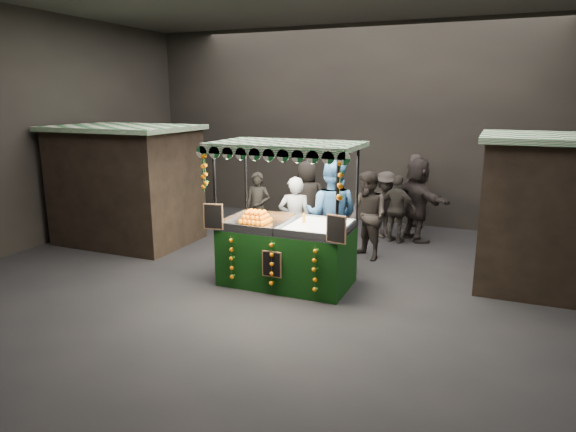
% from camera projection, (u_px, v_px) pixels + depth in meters
% --- Properties ---
extents(ground, '(12.00, 12.00, 0.00)m').
position_uv_depth(ground, '(292.00, 281.00, 9.03)').
color(ground, black).
rests_on(ground, ground).
extents(market_hall, '(12.10, 10.10, 5.05)m').
position_uv_depth(market_hall, '(293.00, 86.00, 8.25)').
color(market_hall, black).
rests_on(market_hall, ground).
extents(neighbour_stall_left, '(3.00, 2.20, 2.60)m').
position_uv_depth(neighbour_stall_left, '(127.00, 184.00, 11.28)').
color(neighbour_stall_left, black).
rests_on(neighbour_stall_left, ground).
extents(neighbour_stall_right, '(3.00, 2.20, 2.60)m').
position_uv_depth(neighbour_stall_right, '(571.00, 214.00, 8.43)').
color(neighbour_stall_right, black).
rests_on(neighbour_stall_right, ground).
extents(juice_stall, '(2.56, 1.50, 2.48)m').
position_uv_depth(juice_stall, '(287.00, 242.00, 8.72)').
color(juice_stall, black).
rests_on(juice_stall, ground).
extents(vendor_grey, '(0.74, 0.62, 1.73)m').
position_uv_depth(vendor_grey, '(295.00, 221.00, 9.80)').
color(vendor_grey, gray).
rests_on(vendor_grey, ground).
extents(vendor_blue, '(1.06, 0.85, 2.10)m').
position_uv_depth(vendor_blue, '(331.00, 216.00, 9.40)').
color(vendor_blue, navy).
rests_on(vendor_blue, ground).
extents(shopper_0, '(0.60, 0.41, 1.59)m').
position_uv_depth(shopper_0, '(258.00, 208.00, 11.25)').
color(shopper_0, black).
rests_on(shopper_0, ground).
extents(shopper_1, '(1.10, 1.06, 1.78)m').
position_uv_depth(shopper_1, '(368.00, 216.00, 10.10)').
color(shopper_1, '#2B2523').
rests_on(shopper_1, ground).
extents(shopper_2, '(0.96, 0.59, 1.52)m').
position_uv_depth(shopper_2, '(397.00, 209.00, 11.28)').
color(shopper_2, '#2E2A25').
rests_on(shopper_2, ground).
extents(shopper_3, '(1.05, 1.15, 1.55)m').
position_uv_depth(shopper_3, '(385.00, 205.00, 11.71)').
color(shopper_3, '#2C2623').
rests_on(shopper_3, ground).
extents(shopper_4, '(1.05, 0.92, 1.81)m').
position_uv_depth(shopper_4, '(307.00, 200.00, 11.56)').
color(shopper_4, black).
rests_on(shopper_4, ground).
extents(shopper_5, '(1.58, 1.69, 1.89)m').
position_uv_depth(shopper_5, '(417.00, 200.00, 11.41)').
color(shopper_5, '#282221').
rests_on(shopper_5, ground).
extents(shopper_6, '(0.59, 0.76, 1.85)m').
position_uv_depth(shopper_6, '(412.00, 192.00, 12.46)').
color(shopper_6, black).
rests_on(shopper_6, ground).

